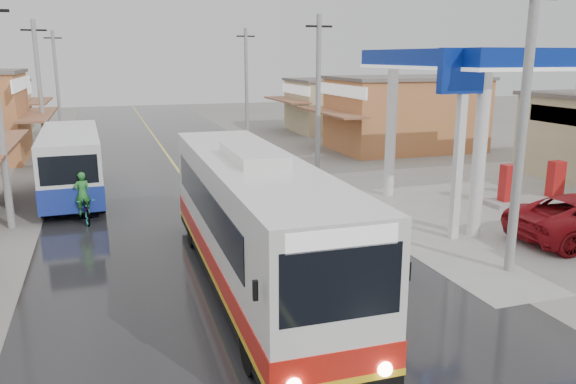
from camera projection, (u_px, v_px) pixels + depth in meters
ground at (273, 304)px, 13.82m from camera, size 120.00×120.00×0.00m
road at (185, 180)px, 27.66m from camera, size 12.00×90.00×0.02m
centre_line at (185, 180)px, 27.65m from camera, size 0.15×90.00×0.01m
shopfronts_right at (480, 172)px, 29.48m from camera, size 11.00×44.00×4.80m
utility_poles_left at (33, 186)px, 26.44m from camera, size 1.60×50.00×8.00m
utility_poles_right at (317, 171)px, 29.80m from camera, size 1.60×36.00×8.00m
coach_bus at (253, 221)px, 14.56m from camera, size 2.79×11.80×3.67m
second_bus at (72, 163)px, 23.90m from camera, size 2.55×8.64×2.85m
cyclist at (84, 206)px, 20.44m from camera, size 1.01×1.88×1.93m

